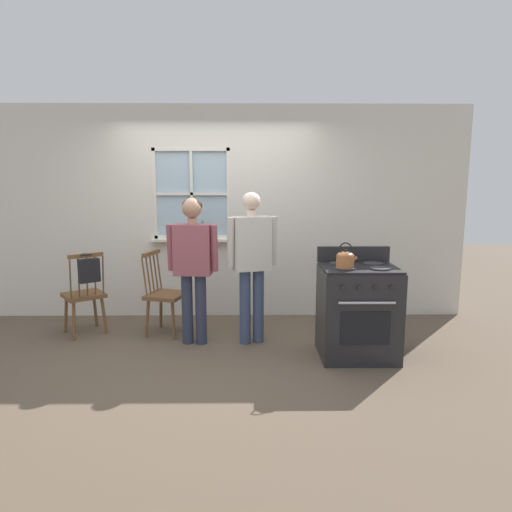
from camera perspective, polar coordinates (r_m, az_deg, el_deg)
name	(u,v)px	position (r m, az deg, el deg)	size (l,w,h in m)	color
ground_plane	(209,354)	(4.82, -5.92, -12.10)	(16.00, 16.00, 0.00)	brown
wall_back	(218,214)	(5.89, -4.78, 5.24)	(6.40, 0.16, 2.70)	silver
chair_by_window	(84,296)	(5.63, -20.67, -4.67)	(0.58, 0.57, 0.97)	brown
chair_near_wall	(165,295)	(5.39, -11.37, -4.85)	(0.50, 0.51, 0.97)	brown
person_elderly_left	(193,256)	(4.90, -7.89, -0.04)	(0.55, 0.24, 1.58)	#2D3347
person_teen_center	(252,255)	(4.87, -0.54, 0.17)	(0.55, 0.30, 1.64)	#384766
stove	(358,311)	(4.73, 12.58, -6.67)	(0.75, 0.68, 1.08)	#232326
kettle	(345,259)	(4.44, 11.10, -0.36)	(0.21, 0.17, 0.25)	#A86638
potted_plant	(202,233)	(5.84, -6.73, 2.89)	(0.13, 0.13, 0.27)	#42474C
handbag	(89,270)	(5.34, -20.16, -1.64)	(0.25, 0.25, 0.31)	black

